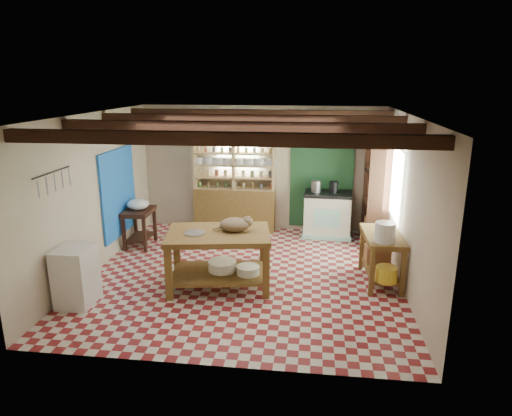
# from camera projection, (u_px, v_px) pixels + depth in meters

# --- Properties ---
(floor) EXTENTS (5.00, 5.00, 0.02)m
(floor) POSITION_uv_depth(u_px,v_px,m) (244.00, 275.00, 7.53)
(floor) COLOR maroon
(floor) RESTS_ON ground
(ceiling) EXTENTS (5.00, 5.00, 0.02)m
(ceiling) POSITION_uv_depth(u_px,v_px,m) (243.00, 115.00, 6.82)
(ceiling) COLOR #4E4E53
(ceiling) RESTS_ON wall_back
(wall_back) EXTENTS (5.00, 0.04, 2.60)m
(wall_back) POSITION_uv_depth(u_px,v_px,m) (262.00, 169.00, 9.56)
(wall_back) COLOR beige
(wall_back) RESTS_ON floor
(wall_front) EXTENTS (5.00, 0.04, 2.60)m
(wall_front) POSITION_uv_depth(u_px,v_px,m) (208.00, 258.00, 4.79)
(wall_front) COLOR beige
(wall_front) RESTS_ON floor
(wall_left) EXTENTS (0.04, 5.00, 2.60)m
(wall_left) POSITION_uv_depth(u_px,v_px,m) (93.00, 194.00, 7.48)
(wall_left) COLOR beige
(wall_left) RESTS_ON floor
(wall_right) EXTENTS (0.04, 5.00, 2.60)m
(wall_right) POSITION_uv_depth(u_px,v_px,m) (407.00, 204.00, 6.87)
(wall_right) COLOR beige
(wall_right) RESTS_ON floor
(ceiling_beams) EXTENTS (5.00, 3.80, 0.15)m
(ceiling_beams) POSITION_uv_depth(u_px,v_px,m) (243.00, 123.00, 6.85)
(ceiling_beams) COLOR #381E13
(ceiling_beams) RESTS_ON ceiling
(blue_wall_patch) EXTENTS (0.04, 1.40, 1.60)m
(blue_wall_patch) POSITION_uv_depth(u_px,v_px,m) (119.00, 193.00, 8.39)
(blue_wall_patch) COLOR blue
(blue_wall_patch) RESTS_ON wall_left
(green_wall_patch) EXTENTS (1.30, 0.04, 2.30)m
(green_wall_patch) POSITION_uv_depth(u_px,v_px,m) (322.00, 173.00, 9.40)
(green_wall_patch) COLOR #1B4524
(green_wall_patch) RESTS_ON wall_back
(window_back) EXTENTS (0.90, 0.02, 0.80)m
(window_back) POSITION_uv_depth(u_px,v_px,m) (238.00, 149.00, 9.49)
(window_back) COLOR #B1C7B0
(window_back) RESTS_ON wall_back
(window_right) EXTENTS (0.02, 1.30, 1.20)m
(window_right) POSITION_uv_depth(u_px,v_px,m) (396.00, 183.00, 7.80)
(window_right) COLOR #B1C7B0
(window_right) RESTS_ON wall_right
(utensil_rail) EXTENTS (0.06, 0.90, 0.28)m
(utensil_rail) POSITION_uv_depth(u_px,v_px,m) (53.00, 181.00, 6.19)
(utensil_rail) COLOR black
(utensil_rail) RESTS_ON wall_left
(pot_rack) EXTENTS (0.86, 0.12, 0.36)m
(pot_rack) POSITION_uv_depth(u_px,v_px,m) (324.00, 130.00, 8.74)
(pot_rack) COLOR black
(pot_rack) RESTS_ON ceiling
(shelving_unit) EXTENTS (1.70, 0.34, 2.20)m
(shelving_unit) POSITION_uv_depth(u_px,v_px,m) (234.00, 179.00, 9.50)
(shelving_unit) COLOR tan
(shelving_unit) RESTS_ON floor
(tall_rack) EXTENTS (0.40, 0.86, 2.00)m
(tall_rack) POSITION_uv_depth(u_px,v_px,m) (376.00, 194.00, 8.70)
(tall_rack) COLOR #381E13
(tall_rack) RESTS_ON floor
(work_table) EXTENTS (1.70, 1.27, 0.88)m
(work_table) POSITION_uv_depth(u_px,v_px,m) (219.00, 259.00, 7.03)
(work_table) COLOR brown
(work_table) RESTS_ON floor
(stove) EXTENTS (0.98, 0.69, 0.92)m
(stove) POSITION_uv_depth(u_px,v_px,m) (327.00, 214.00, 9.29)
(stove) COLOR beige
(stove) RESTS_ON floor
(prep_table) EXTENTS (0.52, 0.73, 0.73)m
(prep_table) POSITION_uv_depth(u_px,v_px,m) (140.00, 228.00, 8.76)
(prep_table) COLOR #381E13
(prep_table) RESTS_ON floor
(white_cabinet) EXTENTS (0.48, 0.57, 0.85)m
(white_cabinet) POSITION_uv_depth(u_px,v_px,m) (76.00, 276.00, 6.46)
(white_cabinet) COLOR silver
(white_cabinet) RESTS_ON floor
(right_counter) EXTENTS (0.61, 1.14, 0.80)m
(right_counter) POSITION_uv_depth(u_px,v_px,m) (381.00, 258.00, 7.18)
(right_counter) COLOR brown
(right_counter) RESTS_ON floor
(cat) EXTENTS (0.54, 0.48, 0.21)m
(cat) POSITION_uv_depth(u_px,v_px,m) (235.00, 225.00, 6.94)
(cat) COLOR #8B7151
(cat) RESTS_ON work_table
(steel_tray) EXTENTS (0.36, 0.36, 0.02)m
(steel_tray) POSITION_uv_depth(u_px,v_px,m) (195.00, 233.00, 6.84)
(steel_tray) COLOR #A8A7AE
(steel_tray) RESTS_ON work_table
(basin_large) EXTENTS (0.51, 0.51, 0.15)m
(basin_large) POSITION_uv_depth(u_px,v_px,m) (222.00, 266.00, 7.11)
(basin_large) COLOR silver
(basin_large) RESTS_ON work_table
(basin_small) EXTENTS (0.41, 0.41, 0.12)m
(basin_small) POSITION_uv_depth(u_px,v_px,m) (248.00, 270.00, 6.99)
(basin_small) COLOR silver
(basin_small) RESTS_ON work_table
(kettle_left) EXTENTS (0.21, 0.21, 0.23)m
(kettle_left) POSITION_uv_depth(u_px,v_px,m) (316.00, 186.00, 9.17)
(kettle_left) COLOR #A8A7AE
(kettle_left) RESTS_ON stove
(kettle_right) EXTENTS (0.19, 0.19, 0.22)m
(kettle_right) POSITION_uv_depth(u_px,v_px,m) (334.00, 187.00, 9.11)
(kettle_right) COLOR black
(kettle_right) RESTS_ON stove
(enamel_bowl) EXTENTS (0.42, 0.42, 0.20)m
(enamel_bowl) POSITION_uv_depth(u_px,v_px,m) (138.00, 204.00, 8.63)
(enamel_bowl) COLOR silver
(enamel_bowl) RESTS_ON prep_table
(white_bucket) EXTENTS (0.31, 0.31, 0.30)m
(white_bucket) POSITION_uv_depth(u_px,v_px,m) (385.00, 232.00, 6.70)
(white_bucket) COLOR silver
(white_bucket) RESTS_ON right_counter
(wicker_basket) EXTENTS (0.40, 0.33, 0.27)m
(wicker_basket) POSITION_uv_depth(u_px,v_px,m) (377.00, 254.00, 7.48)
(wicker_basket) COLOR #99623D
(wicker_basket) RESTS_ON right_counter
(yellow_tub) EXTENTS (0.33, 0.33, 0.23)m
(yellow_tub) POSITION_uv_depth(u_px,v_px,m) (386.00, 274.00, 6.77)
(yellow_tub) COLOR gold
(yellow_tub) RESTS_ON right_counter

